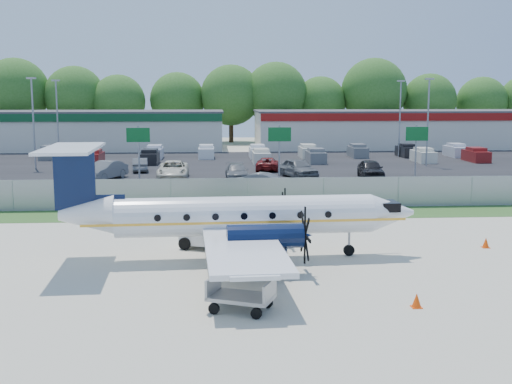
{
  "coord_description": "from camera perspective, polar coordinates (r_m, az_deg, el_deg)",
  "views": [
    {
      "loc": [
        -2.26,
        -27.27,
        7.35
      ],
      "look_at": [
        0.0,
        6.0,
        2.3
      ],
      "focal_mm": 45.0,
      "sensor_mm": 36.0,
      "label": 1
    }
  ],
  "objects": [
    {
      "name": "parked_car_b",
      "position": [
        57.36,
        -7.36,
        1.18
      ],
      "size": [
        2.7,
        5.76,
        1.59
      ],
      "primitive_type": "imported",
      "rotation": [
        0.0,
        0.0,
        0.01
      ],
      "color": "beige",
      "rests_on": "ground"
    },
    {
      "name": "light_pole_se",
      "position": [
        78.52,
        12.68,
        6.86
      ],
      "size": [
        0.9,
        0.35,
        9.09
      ],
      "color": "gray",
      "rests_on": "ground"
    },
    {
      "name": "parking_lot",
      "position": [
        67.71,
        -1.95,
        2.39
      ],
      "size": [
        170.0,
        32.0,
        0.02
      ],
      "primitive_type": "cube",
      "color": "black",
      "rests_on": "ground"
    },
    {
      "name": "ground",
      "position": [
        28.34,
        0.83,
        -6.42
      ],
      "size": [
        170.0,
        170.0,
        0.0
      ],
      "primitive_type": "plane",
      "color": "beige",
      "rests_on": "ground"
    },
    {
      "name": "pushback_tug",
      "position": [
        31.21,
        -4.04,
        -3.81
      ],
      "size": [
        2.92,
        2.59,
        1.36
      ],
      "color": "white",
      "rests_on": "ground"
    },
    {
      "name": "aircraft",
      "position": [
        28.8,
        -1.68,
        -2.13
      ],
      "size": [
        16.58,
        16.36,
        5.14
      ],
      "color": "white",
      "rests_on": "ground"
    },
    {
      "name": "parked_car_d",
      "position": [
        57.73,
        3.75,
        1.28
      ],
      "size": [
        3.59,
        5.45,
        1.72
      ],
      "primitive_type": "imported",
      "rotation": [
        0.0,
        0.0,
        0.34
      ],
      "color": "#595B5E",
      "rests_on": "ground"
    },
    {
      "name": "light_pole_sw",
      "position": [
        77.36,
        -17.26,
        6.66
      ],
      "size": [
        0.9,
        0.35,
        9.09
      ],
      "color": "gray",
      "rests_on": "ground"
    },
    {
      "name": "tree_line",
      "position": [
        101.56,
        -2.6,
        4.45
      ],
      "size": [
        112.0,
        6.0,
        14.0
      ],
      "primitive_type": null,
      "color": "#2B5D1B",
      "rests_on": "ground"
    },
    {
      "name": "far_parking_rows",
      "position": [
        72.68,
        -2.08,
        2.8
      ],
      "size": [
        56.0,
        10.0,
        1.6
      ],
      "primitive_type": null,
      "color": "gray",
      "rests_on": "ground"
    },
    {
      "name": "sign_mid",
      "position": [
        50.59,
        2.1,
        4.37
      ],
      "size": [
        1.8,
        0.26,
        5.0
      ],
      "color": "gray",
      "rests_on": "ground"
    },
    {
      "name": "building_east",
      "position": [
        93.74,
        13.74,
        5.48
      ],
      "size": [
        44.4,
        12.4,
        5.24
      ],
      "color": "silver",
      "rests_on": "ground"
    },
    {
      "name": "light_pole_ne",
      "position": [
        68.99,
        15.04,
        6.56
      ],
      "size": [
        0.9,
        0.35,
        9.09
      ],
      "color": "gray",
      "rests_on": "ground"
    },
    {
      "name": "light_pole_nw",
      "position": [
        67.67,
        -19.2,
        6.34
      ],
      "size": [
        0.9,
        0.35,
        9.09
      ],
      "color": "gray",
      "rests_on": "ground"
    },
    {
      "name": "parked_car_g",
      "position": [
        63.15,
        1.02,
        1.93
      ],
      "size": [
        2.7,
        4.89,
        1.3
      ],
      "primitive_type": "imported",
      "rotation": [
        0.0,
        0.0,
        3.02
      ],
      "color": "maroon",
      "rests_on": "ground"
    },
    {
      "name": "parked_car_a",
      "position": [
        57.81,
        -13.22,
        1.08
      ],
      "size": [
        3.58,
        5.2,
        1.62
      ],
      "primitive_type": "imported",
      "rotation": [
        0.0,
        0.0,
        -0.42
      ],
      "color": "#595B5E",
      "rests_on": "ground"
    },
    {
      "name": "cone_starboard_wing",
      "position": [
        42.67,
        -3.01,
        -0.96
      ],
      "size": [
        0.39,
        0.39,
        0.55
      ],
      "color": "#F94607",
      "rests_on": "ground"
    },
    {
      "name": "grass_verge",
      "position": [
        40.02,
        -0.58,
        -1.96
      ],
      "size": [
        170.0,
        4.0,
        0.02
      ],
      "primitive_type": "cube",
      "color": "#2D561E",
      "rests_on": "ground"
    },
    {
      "name": "parked_car_c",
      "position": [
        56.33,
        -1.72,
        1.11
      ],
      "size": [
        2.02,
        4.75,
        1.37
      ],
      "primitive_type": "imported",
      "rotation": [
        0.0,
        0.0,
        0.02
      ],
      "color": "#595B5E",
      "rests_on": "ground"
    },
    {
      "name": "parked_car_f",
      "position": [
        63.29,
        -10.24,
        1.81
      ],
      "size": [
        1.83,
        4.16,
        1.33
      ],
      "primitive_type": "imported",
      "rotation": [
        0.0,
        0.0,
        3.25
      ],
      "color": "#595B5E",
      "rests_on": "ground"
    },
    {
      "name": "cone_port_wing",
      "position": [
        23.38,
        14.08,
        -9.35
      ],
      "size": [
        0.37,
        0.37,
        0.52
      ],
      "color": "#F94607",
      "rests_on": "ground"
    },
    {
      "name": "perimeter_fence",
      "position": [
        41.82,
        -0.74,
        -0.12
      ],
      "size": [
        120.0,
        0.06,
        1.99
      ],
      "color": "gray",
      "rests_on": "ground"
    },
    {
      "name": "baggage_cart_near",
      "position": [
        22.25,
        -1.34,
        -9.24
      ],
      "size": [
        2.5,
        2.04,
        1.14
      ],
      "color": "gray",
      "rests_on": "ground"
    },
    {
      "name": "baggage_cart_far",
      "position": [
        26.52,
        0.42,
        -6.3
      ],
      "size": [
        2.25,
        1.45,
        1.14
      ],
      "color": "gray",
      "rests_on": "ground"
    },
    {
      "name": "sign_right",
      "position": [
        52.88,
        14.08,
        4.3
      ],
      "size": [
        1.8,
        0.26,
        5.0
      ],
      "color": "gray",
      "rests_on": "ground"
    },
    {
      "name": "sign_left",
      "position": [
        50.65,
        -10.41,
        4.24
      ],
      "size": [
        1.8,
        0.26,
        5.0
      ],
      "color": "gray",
      "rests_on": "ground"
    },
    {
      "name": "access_road",
      "position": [
        46.91,
        -1.07,
        -0.39
      ],
      "size": [
        170.0,
        8.0,
        0.02
      ],
      "primitive_type": "cube",
      "color": "black",
      "rests_on": "ground"
    },
    {
      "name": "parked_car_e",
      "position": [
        58.1,
        10.13,
        1.21
      ],
      "size": [
        2.31,
        4.98,
        1.65
      ],
      "primitive_type": "imported",
      "rotation": [
        0.0,
        0.0,
        -0.08
      ],
      "color": "black",
      "rests_on": "ground"
    },
    {
      "name": "road_car_mid",
      "position": [
        49.27,
        -0.04,
        0.03
      ],
      "size": [
        4.67,
        3.18,
        1.46
      ],
      "primitive_type": "imported",
      "rotation": [
        0.0,
        0.0,
        -1.98
      ],
      "color": "#595B5E",
      "rests_on": "ground"
    },
    {
      "name": "cone_nose",
      "position": [
        33.19,
        19.75,
        -4.28
      ],
      "size": [
        0.36,
        0.36,
        0.51
      ],
      "color": "#F94607",
      "rests_on": "ground"
    },
    {
      "name": "building_west",
      "position": [
        91.98,
        -17.62,
        5.27
      ],
      "size": [
        46.4,
        12.4,
        5.24
      ],
      "color": "silver",
      "rests_on": "ground"
    }
  ]
}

